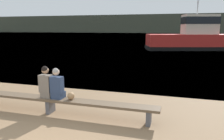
# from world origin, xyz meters

# --- Properties ---
(water_surface) EXTENTS (240.00, 240.00, 0.00)m
(water_surface) POSITION_xyz_m (0.00, 124.95, 0.00)
(water_surface) COLOR #426B8E
(water_surface) RESTS_ON ground
(far_shoreline) EXTENTS (600.00, 12.00, 9.86)m
(far_shoreline) POSITION_xyz_m (0.00, 122.58, 4.93)
(far_shoreline) COLOR #424738
(far_shoreline) RESTS_ON ground
(bench_main) EXTENTS (6.51, 0.42, 0.47)m
(bench_main) POSITION_xyz_m (-0.71, 2.33, 0.38)
(bench_main) COLOR brown
(bench_main) RESTS_ON ground
(person_left) EXTENTS (0.37, 0.36, 0.96)m
(person_left) POSITION_xyz_m (-0.81, 2.33, 0.90)
(person_left) COLOR #70665B
(person_left) RESTS_ON bench_main
(person_right) EXTENTS (0.37, 0.36, 0.92)m
(person_right) POSITION_xyz_m (-0.46, 2.33, 0.87)
(person_right) COLOR navy
(person_right) RESTS_ON bench_main
(shopping_bag) EXTENTS (0.21, 0.21, 0.22)m
(shopping_bag) POSITION_xyz_m (-0.03, 2.36, 0.58)
(shopping_bag) COLOR #9E754C
(shopping_bag) RESTS_ON bench_main
(tugboat_red) EXTENTS (11.72, 6.51, 7.04)m
(tugboat_red) POSITION_xyz_m (5.03, 24.69, 1.28)
(tugboat_red) COLOR red
(tugboat_red) RESTS_ON water_surface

